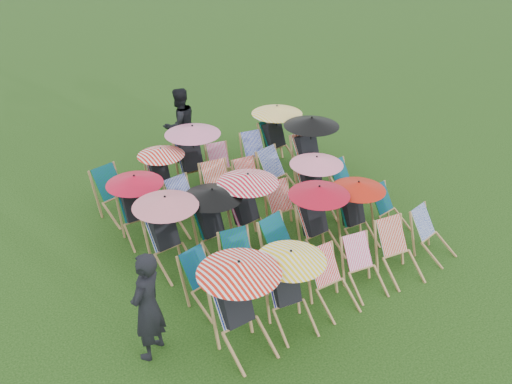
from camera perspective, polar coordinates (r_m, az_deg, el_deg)
ground at (r=11.09m, az=1.27°, el=-4.21°), size 100.00×100.00×0.00m
deckchair_0 at (r=8.25m, az=-1.50°, el=-11.27°), size 1.21×1.26×1.44m
deckchair_1 at (r=8.69m, az=3.47°, el=-9.58°), size 1.08×1.14×1.28m
deckchair_2 at (r=9.23m, az=7.71°, el=-8.88°), size 0.62×0.85×0.90m
deckchair_3 at (r=9.67m, az=10.81°, el=-7.37°), size 0.69×0.87×0.86m
deckchair_4 at (r=10.09m, az=14.19°, el=-5.80°), size 0.74×0.94×0.93m
deckchair_5 at (r=10.78m, az=17.32°, el=-4.08°), size 0.71×0.88×0.86m
deckchair_6 at (r=9.19m, az=-4.91°, el=-8.98°), size 0.73×0.91×0.88m
deckchair_7 at (r=9.53m, az=-1.35°, el=-7.19°), size 0.73×0.92×0.91m
deckchair_8 at (r=9.81m, az=3.16°, el=-5.78°), size 0.81×1.01×0.98m
deckchair_9 at (r=10.29m, az=6.37°, el=-2.74°), size 1.10×1.15×1.31m
deckchair_10 at (r=10.74m, az=10.14°, el=-1.93°), size 1.01×1.06×1.20m
deckchair_11 at (r=11.36m, az=13.29°, el=-1.74°), size 0.65×0.83×0.83m
deckchair_12 at (r=9.95m, az=-8.74°, el=-3.99°), size 1.14×1.21×1.36m
deckchair_13 at (r=10.22m, az=-4.16°, el=-2.97°), size 1.08×1.14×1.28m
deckchair_14 at (r=10.55m, az=-0.61°, el=-1.54°), size 1.14×1.22×1.35m
deckchair_15 at (r=11.02m, az=2.91°, el=-1.72°), size 0.69×0.89×0.89m
deckchair_16 at (r=11.42m, az=6.05°, el=0.59°), size 1.07×1.12×1.26m
deckchair_17 at (r=12.12m, az=9.16°, el=0.84°), size 0.65×0.84×0.84m
deckchair_18 at (r=10.89m, az=-11.83°, el=-1.44°), size 1.07×1.12×1.26m
deckchair_19 at (r=11.18m, az=-6.82°, el=-1.33°), size 0.71×0.92×0.93m
deckchair_20 at (r=11.55m, az=-3.50°, el=0.10°), size 0.78×0.99×0.99m
deckchair_21 at (r=11.91m, az=-0.45°, el=0.82°), size 0.67×0.87×0.89m
deckchair_22 at (r=12.18m, az=2.39°, el=1.74°), size 0.80×1.00×0.98m
deckchair_23 at (r=12.75m, az=5.59°, el=4.34°), size 1.23×1.28×1.46m
deckchair_24 at (r=11.74m, az=-13.76°, el=-0.27°), size 0.82×1.01×0.98m
deckchair_25 at (r=12.07m, az=-9.32°, el=1.76°), size 0.98×1.03×1.17m
deckchair_26 at (r=12.41m, az=-6.23°, el=3.50°), size 1.21×1.27×1.43m
deckchair_27 at (r=12.67m, az=-3.45°, el=2.55°), size 0.71×0.88×0.86m
deckchair_28 at (r=13.14m, az=0.12°, el=3.73°), size 0.72×0.91×0.89m
deckchair_29 at (r=13.48m, az=2.23°, el=5.78°), size 1.19×1.26×1.41m
person_left at (r=8.21m, az=-10.81°, el=-11.15°), size 0.75×0.70×1.73m
person_rear at (r=13.70m, az=-7.62°, el=6.65°), size 0.96×0.79×1.81m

